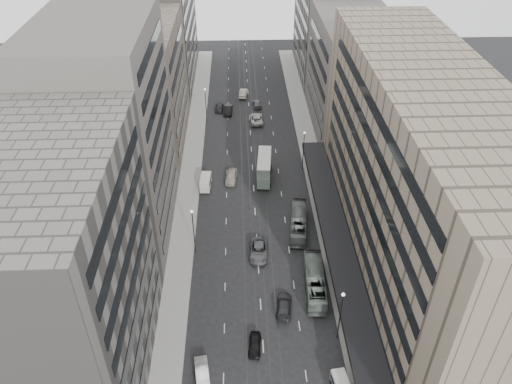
{
  "coord_description": "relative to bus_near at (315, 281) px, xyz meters",
  "views": [
    {
      "loc": [
        -2.44,
        -46.09,
        53.48
      ],
      "look_at": [
        0.03,
        18.52,
        6.68
      ],
      "focal_mm": 35.0,
      "sensor_mm": 36.0,
      "label": 1
    }
  ],
  "objects": [
    {
      "name": "ground",
      "position": [
        -7.82,
        -3.62,
        -1.54
      ],
      "size": [
        220.0,
        220.0,
        0.0
      ],
      "primitive_type": "plane",
      "color": "black",
      "rests_on": "ground"
    },
    {
      "name": "lamp_right_far",
      "position": [
        1.88,
        31.38,
        3.66
      ],
      "size": [
        0.44,
        0.44,
        8.32
      ],
      "color": "#262628",
      "rests_on": "ground"
    },
    {
      "name": "building_left_a",
      "position": [
        -29.32,
        -11.62,
        13.46
      ],
      "size": [
        15.0,
        28.0,
        30.0
      ],
      "primitive_type": "cube",
      "color": "#64605A",
      "rests_on": "ground"
    },
    {
      "name": "sedan_2",
      "position": [
        -7.64,
        7.5,
        -0.72
      ],
      "size": [
        3.11,
        6.07,
        1.64
      ],
      "primitive_type": "imported",
      "rotation": [
        0.0,
        0.0,
        -0.07
      ],
      "color": "#555557",
      "rests_on": "ground"
    },
    {
      "name": "sedan_7",
      "position": [
        -5.97,
        59.22,
        -0.86
      ],
      "size": [
        2.43,
        4.9,
        1.37
      ],
      "primitive_type": "imported",
      "rotation": [
        0.0,
        0.0,
        3.25
      ],
      "color": "#5B5B5D",
      "rests_on": "ground"
    },
    {
      "name": "bus_near",
      "position": [
        0.0,
        0.0,
        0.0
      ],
      "size": [
        3.2,
        11.19,
        3.08
      ],
      "primitive_type": "imported",
      "rotation": [
        0.0,
        0.0,
        3.09
      ],
      "color": "gray",
      "rests_on": "ground"
    },
    {
      "name": "sidewalk_right",
      "position": [
        4.18,
        33.88,
        -1.47
      ],
      "size": [
        4.0,
        125.0,
        0.15
      ],
      "primitive_type": "cube",
      "color": "gray",
      "rests_on": "ground"
    },
    {
      "name": "building_left_d",
      "position": [
        -29.32,
        75.38,
        12.46
      ],
      "size": [
        15.0,
        38.0,
        28.0
      ],
      "primitive_type": "cube",
      "color": "#64605A",
      "rests_on": "ground"
    },
    {
      "name": "panel_van",
      "position": [
        -16.62,
        25.65,
        -0.14
      ],
      "size": [
        2.19,
        4.13,
        2.54
      ],
      "rotation": [
        0.0,
        0.0,
        -0.06
      ],
      "color": "beige",
      "rests_on": "ground"
    },
    {
      "name": "sedan_9",
      "position": [
        -9.07,
        65.01,
        -0.69
      ],
      "size": [
        2.3,
        5.29,
        1.69
      ],
      "primitive_type": "imported",
      "rotation": [
        0.0,
        0.0,
        3.04
      ],
      "color": "#C0B09F",
      "rests_on": "ground"
    },
    {
      "name": "double_decker",
      "position": [
        -5.74,
        28.46,
        0.99
      ],
      "size": [
        3.26,
        8.75,
        4.69
      ],
      "rotation": [
        0.0,
        0.0,
        -0.09
      ],
      "color": "gray",
      "rests_on": "ground"
    },
    {
      "name": "pedestrian",
      "position": [
        5.54,
        -14.56,
        -0.54
      ],
      "size": [
        0.74,
        0.68,
        1.7
      ],
      "primitive_type": "imported",
      "rotation": [
        0.0,
        0.0,
        3.74
      ],
      "color": "black",
      "rests_on": "sidewalk_right"
    },
    {
      "name": "lamp_left_near",
      "position": [
        -17.52,
        8.38,
        3.66
      ],
      "size": [
        0.44,
        0.44,
        8.32
      ],
      "color": "#262628",
      "rests_on": "ground"
    },
    {
      "name": "bus_far",
      "position": [
        -0.86,
        13.31,
        -0.08
      ],
      "size": [
        3.84,
        10.74,
        2.93
      ],
      "primitive_type": "imported",
      "rotation": [
        0.0,
        0.0,
        3.01
      ],
      "color": "gray",
      "rests_on": "ground"
    },
    {
      "name": "building_left_c",
      "position": [
        -29.32,
        42.38,
        10.96
      ],
      "size": [
        15.0,
        28.0,
        25.0
      ],
      "primitive_type": "cube",
      "color": "#6D6255",
      "rests_on": "ground"
    },
    {
      "name": "sedan_6",
      "position": [
        -6.33,
        51.25,
        -0.7
      ],
      "size": [
        2.97,
        6.11,
        1.67
      ],
      "primitive_type": "imported",
      "rotation": [
        0.0,
        0.0,
        3.17
      ],
      "color": "beige",
      "rests_on": "ground"
    },
    {
      "name": "building_right_far",
      "position": [
        13.68,
        78.38,
        12.46
      ],
      "size": [
        15.0,
        32.0,
        28.0
      ],
      "primitive_type": "cube",
      "color": "#64605A",
      "rests_on": "ground"
    },
    {
      "name": "sedan_0",
      "position": [
        -8.89,
        -9.84,
        -0.87
      ],
      "size": [
        1.9,
        4.03,
        1.33
      ],
      "primitive_type": "imported",
      "rotation": [
        0.0,
        0.0,
        -0.09
      ],
      "color": "black",
      "rests_on": "ground"
    },
    {
      "name": "building_right_mid",
      "position": [
        13.68,
        48.38,
        10.46
      ],
      "size": [
        15.0,
        28.0,
        24.0
      ],
      "primitive_type": "cube",
      "color": "#554E4A",
      "rests_on": "ground"
    },
    {
      "name": "sedan_8",
      "position": [
        -14.82,
        57.4,
        -0.8
      ],
      "size": [
        2.08,
        4.46,
        1.48
      ],
      "primitive_type": "imported",
      "rotation": [
        0.0,
        0.0,
        -0.08
      ],
      "color": "black",
      "rests_on": "ground"
    },
    {
      "name": "building_left_b",
      "position": [
        -29.32,
        15.38,
        15.46
      ],
      "size": [
        15.0,
        26.0,
        34.0
      ],
      "primitive_type": "cube",
      "color": "#554E4A",
      "rests_on": "ground"
    },
    {
      "name": "sedan_1",
      "position": [
        -15.37,
        -13.74,
        -0.8
      ],
      "size": [
        2.19,
        4.7,
        1.49
      ],
      "primitive_type": "imported",
      "rotation": [
        0.0,
        0.0,
        0.14
      ],
      "color": "silver",
      "rests_on": "ground"
    },
    {
      "name": "lamp_left_far",
      "position": [
        -17.52,
        51.38,
        3.66
      ],
      "size": [
        0.44,
        0.44,
        8.32
      ],
      "color": "#262628",
      "rests_on": "ground"
    },
    {
      "name": "department_store",
      "position": [
        13.63,
        4.38,
        13.41
      ],
      "size": [
        19.2,
        60.0,
        30.0
      ],
      "color": "#766856",
      "rests_on": "ground"
    },
    {
      "name": "lamp_right_near",
      "position": [
        1.88,
        -8.62,
        3.66
      ],
      "size": [
        0.44,
        0.44,
        8.32
      ],
      "color": "#262628",
      "rests_on": "ground"
    },
    {
      "name": "sedan_4",
      "position": [
        -11.93,
        28.08,
        -0.68
      ],
      "size": [
        2.65,
        5.27,
        1.72
      ],
      "primitive_type": "imported",
      "rotation": [
        0.0,
        0.0,
        -0.13
      ],
      "color": "#ACA08E",
      "rests_on": "ground"
    },
    {
      "name": "sedan_3",
      "position": [
        -4.64,
        -3.62,
        -0.8
      ],
      "size": [
        2.77,
        5.36,
        1.48
      ],
      "primitive_type": "imported",
      "rotation": [
        0.0,
        0.0,
        3.0
      ],
      "color": "#272729",
      "rests_on": "ground"
    },
    {
      "name": "sidewalk_left",
      "position": [
        -19.82,
        33.88,
        -1.47
      ],
      "size": [
        4.0,
        125.0,
        0.15
      ],
      "primitive_type": "cube",
      "color": "gray",
      "rests_on": "ground"
    },
    {
      "name": "sedan_5",
      "position": [
        -12.72,
        55.9,
        -0.72
      ],
      "size": [
        2.13,
        5.08,
        1.63
      ],
      "primitive_type": "imported",
      "rotation": [
        0.0,
        0.0,
        -0.08
      ],
      "color": "black",
      "rests_on": "ground"
    }
  ]
}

